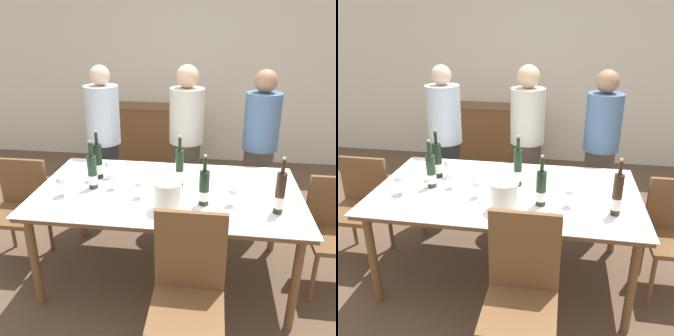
% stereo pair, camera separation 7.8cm
% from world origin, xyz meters
% --- Properties ---
extents(ground_plane, '(12.00, 12.00, 0.00)m').
position_xyz_m(ground_plane, '(0.00, 0.00, 0.00)').
color(ground_plane, brown).
extents(back_wall, '(8.00, 0.10, 2.80)m').
position_xyz_m(back_wall, '(0.00, 2.81, 1.40)').
color(back_wall, silver).
rests_on(back_wall, ground_plane).
extents(sideboard_cabinet, '(1.20, 0.46, 0.86)m').
position_xyz_m(sideboard_cabinet, '(-0.59, 2.52, 0.43)').
color(sideboard_cabinet, brown).
rests_on(sideboard_cabinet, ground_plane).
extents(dining_table, '(1.99, 1.12, 0.78)m').
position_xyz_m(dining_table, '(0.00, 0.00, 0.72)').
color(dining_table, brown).
rests_on(dining_table, ground_plane).
extents(ice_bucket, '(0.20, 0.20, 0.20)m').
position_xyz_m(ice_bucket, '(0.04, -0.30, 0.89)').
color(ice_bucket, white).
rests_on(ice_bucket, dining_table).
extents(wine_bottle_0, '(0.07, 0.07, 0.40)m').
position_xyz_m(wine_bottle_0, '(0.08, 0.10, 0.92)').
color(wine_bottle_0, black).
rests_on(wine_bottle_0, dining_table).
extents(wine_bottle_1, '(0.07, 0.07, 0.40)m').
position_xyz_m(wine_bottle_1, '(-0.59, 0.15, 0.92)').
color(wine_bottle_1, black).
rests_on(wine_bottle_1, dining_table).
extents(wine_bottle_2, '(0.07, 0.07, 0.38)m').
position_xyz_m(wine_bottle_2, '(-0.57, -0.04, 0.91)').
color(wine_bottle_2, '#1E3323').
rests_on(wine_bottle_2, dining_table).
extents(wine_bottle_3, '(0.07, 0.07, 0.37)m').
position_xyz_m(wine_bottle_3, '(0.28, -0.19, 0.90)').
color(wine_bottle_3, black).
rests_on(wine_bottle_3, dining_table).
extents(wine_bottle_4, '(0.07, 0.07, 0.40)m').
position_xyz_m(wine_bottle_4, '(0.77, -0.25, 0.92)').
color(wine_bottle_4, '#332314').
rests_on(wine_bottle_4, dining_table).
extents(wine_glass_0, '(0.07, 0.07, 0.14)m').
position_xyz_m(wine_glass_0, '(0.47, -0.19, 0.88)').
color(wine_glass_0, white).
rests_on(wine_glass_0, dining_table).
extents(wine_glass_1, '(0.07, 0.07, 0.14)m').
position_xyz_m(wine_glass_1, '(-0.19, -0.15, 0.88)').
color(wine_glass_1, white).
rests_on(wine_glass_1, dining_table).
extents(wine_glass_2, '(0.07, 0.07, 0.14)m').
position_xyz_m(wine_glass_2, '(-0.42, -0.04, 0.87)').
color(wine_glass_2, white).
rests_on(wine_glass_2, dining_table).
extents(wine_glass_3, '(0.08, 0.08, 0.16)m').
position_xyz_m(wine_glass_3, '(0.04, -0.06, 0.89)').
color(wine_glass_3, white).
rests_on(wine_glass_3, dining_table).
extents(wine_glass_4, '(0.09, 0.09, 0.16)m').
position_xyz_m(wine_glass_4, '(-0.75, -0.20, 0.90)').
color(wine_glass_4, white).
rests_on(wine_glass_4, dining_table).
extents(wine_glass_5, '(0.08, 0.08, 0.16)m').
position_xyz_m(wine_glass_5, '(-0.50, 0.16, 0.89)').
color(wine_glass_5, white).
rests_on(wine_glass_5, dining_table).
extents(chair_left_end, '(0.42, 0.42, 0.89)m').
position_xyz_m(chair_left_end, '(-1.29, 0.08, 0.53)').
color(chair_left_end, brown).
rests_on(chair_left_end, ground_plane).
extents(chair_near_front, '(0.42, 0.42, 0.99)m').
position_xyz_m(chair_near_front, '(0.22, -0.78, 0.56)').
color(chair_near_front, brown).
rests_on(chair_near_front, ground_plane).
extents(person_host, '(0.33, 0.33, 1.60)m').
position_xyz_m(person_host, '(-0.76, 0.85, 0.80)').
color(person_host, '#2D2D33').
rests_on(person_host, ground_plane).
extents(person_guest_left, '(0.33, 0.33, 1.61)m').
position_xyz_m(person_guest_left, '(0.06, 0.92, 0.81)').
color(person_guest_left, '#51473D').
rests_on(person_guest_left, ground_plane).
extents(person_guest_right, '(0.33, 0.33, 1.58)m').
position_xyz_m(person_guest_right, '(0.76, 0.88, 0.79)').
color(person_guest_right, '#51473D').
rests_on(person_guest_right, ground_plane).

